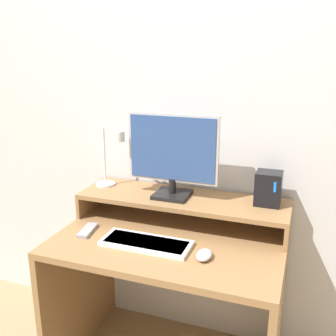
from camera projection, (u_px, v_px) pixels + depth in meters
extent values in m
cube|color=silver|center=(195.00, 109.00, 1.96)|extent=(6.00, 0.05, 2.50)
cube|color=olive|center=(170.00, 240.00, 1.78)|extent=(1.02, 0.67, 0.03)
cube|color=olive|center=(80.00, 288.00, 2.04)|extent=(0.03, 0.67, 0.69)
cube|color=olive|center=(275.00, 333.00, 1.72)|extent=(0.03, 0.67, 0.69)
cube|color=olive|center=(93.00, 199.00, 2.08)|extent=(0.02, 0.31, 0.11)
cube|color=olive|center=(288.00, 226.00, 1.76)|extent=(0.02, 0.31, 0.11)
cube|color=olive|center=(182.00, 199.00, 1.90)|extent=(1.02, 0.31, 0.02)
cube|color=black|center=(172.00, 194.00, 1.91)|extent=(0.17, 0.17, 0.02)
cylinder|color=black|center=(172.00, 186.00, 1.90)|extent=(0.04, 0.04, 0.07)
cube|color=#B7B7BC|center=(173.00, 148.00, 1.85)|extent=(0.44, 0.02, 0.33)
cube|color=#2D4C8C|center=(172.00, 149.00, 1.84)|extent=(0.42, 0.01, 0.30)
cylinder|color=silver|center=(106.00, 184.00, 2.07)|extent=(0.10, 0.10, 0.01)
cylinder|color=silver|center=(104.00, 156.00, 2.02)|extent=(0.01, 0.01, 0.30)
cylinder|color=silver|center=(111.00, 129.00, 1.93)|extent=(0.13, 0.07, 0.01)
cylinder|color=silver|center=(119.00, 136.00, 1.89)|extent=(0.05, 0.05, 0.05)
cube|color=black|center=(268.00, 188.00, 1.79)|extent=(0.12, 0.11, 0.16)
cube|color=#1972F2|center=(275.00, 187.00, 1.72)|extent=(0.01, 0.00, 0.05)
cube|color=white|center=(146.00, 243.00, 1.70)|extent=(0.39, 0.16, 0.02)
cube|color=silver|center=(146.00, 242.00, 1.70)|extent=(0.36, 0.12, 0.01)
ellipsoid|color=silver|center=(204.00, 255.00, 1.59)|extent=(0.06, 0.10, 0.03)
cube|color=#99999E|center=(88.00, 230.00, 1.82)|extent=(0.07, 0.15, 0.02)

